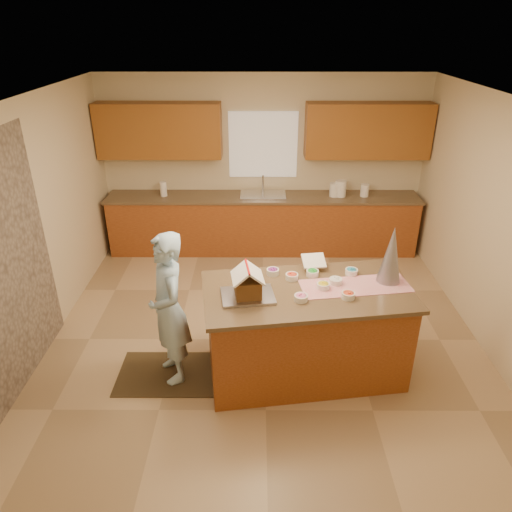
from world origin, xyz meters
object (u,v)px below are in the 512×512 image
object	(u,v)px
gingerbread_house	(248,284)
island_base	(305,333)
tinsel_tree	(391,255)
boy	(169,309)

from	to	relation	value
gingerbread_house	island_base	bearing A→B (deg)	13.34
tinsel_tree	boy	world-z (taller)	boy
island_base	tinsel_tree	xyz separation A→B (m)	(0.83, 0.17, 0.82)
island_base	boy	world-z (taller)	boy
island_base	gingerbread_house	world-z (taller)	gingerbread_house
island_base	tinsel_tree	bearing A→B (deg)	3.67
tinsel_tree	gingerbread_house	world-z (taller)	tinsel_tree
island_base	boy	xyz separation A→B (m)	(-1.37, -0.08, 0.34)
island_base	gingerbread_house	bearing A→B (deg)	-174.81
boy	gingerbread_house	world-z (taller)	boy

